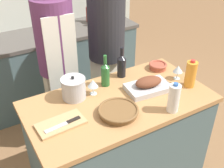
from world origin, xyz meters
TOP-DOWN VIEW (x-y plane):
  - kitchen_island at (0.00, 0.00)m, footprint 1.42×0.75m
  - back_counter at (0.00, 1.55)m, footprint 2.11×0.60m
  - roasting_pan at (0.27, -0.00)m, footprint 0.37×0.25m
  - wicker_basket at (-0.10, -0.14)m, footprint 0.29×0.29m
  - cutting_board at (-0.49, -0.05)m, footprint 0.33×0.18m
  - stock_pot at (-0.28, 0.20)m, footprint 0.19×0.19m
  - mixing_bowl at (0.54, 0.23)m, footprint 0.16×0.16m
  - juice_jug at (0.59, -0.12)m, footprint 0.09×0.09m
  - milk_jug at (0.26, -0.30)m, footprint 0.08×0.08m
  - wine_bottle_green at (0.20, 0.29)m, footprint 0.07×0.07m
  - wine_bottle_dark at (0.01, 0.24)m, footprint 0.07×0.07m
  - wine_glass_left at (0.58, 0.02)m, footprint 0.08×0.08m
  - wine_glass_right at (-0.13, 0.17)m, footprint 0.08×0.08m
  - knife_chef at (-0.47, -0.07)m, footprint 0.26×0.06m
  - stand_mixer at (0.78, 1.50)m, footprint 0.18×0.14m
  - condiment_bottle_tall at (0.03, 1.48)m, footprint 0.05×0.05m
  - condiment_bottle_short at (0.56, 1.50)m, footprint 0.06×0.06m
  - condiment_bottle_extra at (0.56, 1.67)m, footprint 0.06×0.06m
  - person_cook_aproned at (-0.19, 0.81)m, footprint 0.36×0.36m
  - person_cook_guest at (0.33, 0.79)m, footprint 0.36×0.36m

SIDE VIEW (x-z plane):
  - back_counter at x=0.00m, z-range 0.00..0.91m
  - kitchen_island at x=0.00m, z-range 0.00..0.93m
  - cutting_board at x=-0.49m, z-range 0.93..0.94m
  - knife_chef at x=-0.47m, z-range 0.94..0.95m
  - wicker_basket at x=-0.10m, z-range 0.93..0.98m
  - mixing_bowl at x=0.54m, z-range 0.93..0.98m
  - person_cook_aproned at x=-0.19m, z-range 0.09..1.82m
  - roasting_pan at x=0.27m, z-range 0.91..1.03m
  - condiment_bottle_short at x=0.56m, z-range 0.90..1.06m
  - person_cook_guest at x=0.33m, z-range 0.10..1.88m
  - condiment_bottle_extra at x=0.56m, z-range 0.90..1.11m
  - condiment_bottle_tall at x=0.03m, z-range 0.90..1.11m
  - stock_pot at x=-0.28m, z-range 0.92..1.11m
  - wine_glass_left at x=0.58m, z-range 0.96..1.08m
  - wine_glass_right at x=-0.13m, z-range 0.96..1.08m
  - wine_bottle_green at x=0.20m, z-range 0.90..1.17m
  - wine_bottle_dark at x=0.01m, z-range 0.90..1.17m
  - milk_jug at x=0.26m, z-range 0.92..1.15m
  - juice_jug at x=0.59m, z-range 0.92..1.15m
  - stand_mixer at x=0.78m, z-range 0.88..1.22m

